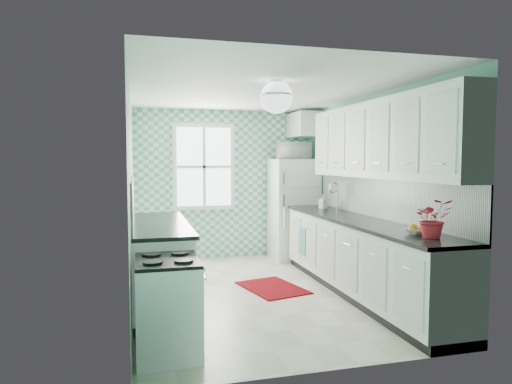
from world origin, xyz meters
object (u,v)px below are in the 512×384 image
object	(u,v)px
ceiling_light	(277,97)
sink	(327,211)
fruit_bowl	(418,231)
fridge	(293,209)
potted_plant	(433,219)
stove	(168,305)
microwave	(294,151)

from	to	relation	value
ceiling_light	sink	xyz separation A→B (m)	(1.20, 1.42, -1.39)
sink	fruit_bowl	world-z (taller)	sink
fridge	potted_plant	xyz separation A→B (m)	(0.09, -3.62, 0.28)
stove	microwave	xyz separation A→B (m)	(2.31, 3.35, 1.40)
potted_plant	microwave	world-z (taller)	microwave
sink	stove	bearing A→B (deg)	-141.33
fridge	stove	bearing A→B (deg)	-122.34
fridge	fruit_bowl	bearing A→B (deg)	-86.28
fridge	sink	xyz separation A→B (m)	(0.09, -1.19, 0.09)
stove	fridge	bearing A→B (deg)	55.04
fridge	potted_plant	size ratio (longest dim) A/B	4.56
ceiling_light	stove	world-z (taller)	ceiling_light
ceiling_light	stove	distance (m)	2.37
potted_plant	microwave	bearing A→B (deg)	91.42
fridge	microwave	bearing A→B (deg)	56.11
stove	sink	world-z (taller)	sink
sink	microwave	world-z (taller)	microwave
potted_plant	sink	bearing A→B (deg)	89.90
ceiling_light	fridge	world-z (taller)	ceiling_light
fruit_bowl	microwave	bearing A→B (deg)	91.52
ceiling_light	sink	bearing A→B (deg)	49.66
stove	sink	xyz separation A→B (m)	(2.40, 2.17, 0.51)
fridge	fruit_bowl	distance (m)	3.40
ceiling_light	fridge	xyz separation A→B (m)	(1.11, 2.61, -1.48)
sink	microwave	size ratio (longest dim) A/B	1.03
fridge	ceiling_light	bearing A→B (deg)	-110.86
sink	microwave	bearing A→B (deg)	91.18
sink	fruit_bowl	bearing A→B (deg)	-93.46
sink	ceiling_light	bearing A→B (deg)	-133.69
fridge	potted_plant	world-z (taller)	fridge
fridge	stove	size ratio (longest dim) A/B	2.08
fruit_bowl	potted_plant	size ratio (longest dim) A/B	0.66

